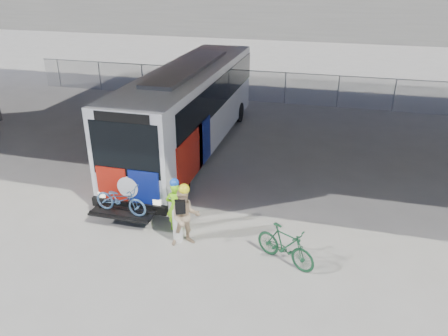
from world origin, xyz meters
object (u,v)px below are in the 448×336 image
(bus, at_px, (190,103))
(bollard, at_px, (178,224))
(cyclist_hivis, at_px, (175,205))
(bike_parked, at_px, (285,245))
(cyclist_tan, at_px, (185,216))

(bus, distance_m, bollard, 7.32)
(cyclist_hivis, relative_size, bike_parked, 0.94)
(bus, xyz_separation_m, bollard, (1.94, -6.89, -1.52))
(bollard, height_order, cyclist_tan, cyclist_tan)
(cyclist_tan, distance_m, bike_parked, 2.91)
(bollard, bearing_deg, bike_parked, -4.16)
(bus, distance_m, cyclist_tan, 7.41)
(bollard, height_order, bike_parked, bike_parked)
(bus, distance_m, cyclist_hivis, 6.66)
(cyclist_hivis, bearing_deg, bus, -87.86)
(bus, relative_size, bollard, 11.79)
(cyclist_hivis, bearing_deg, cyclist_tan, 117.13)
(cyclist_tan, bearing_deg, cyclist_hivis, 102.43)
(cyclist_hivis, distance_m, cyclist_tan, 0.85)
(bollard, distance_m, cyclist_tan, 0.44)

